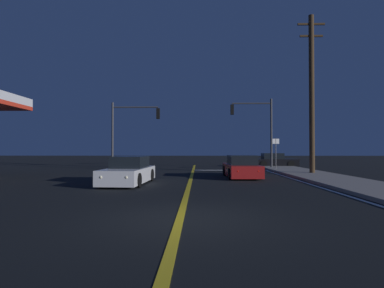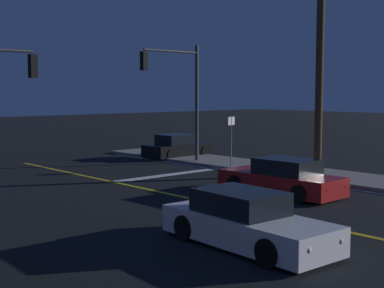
{
  "view_description": "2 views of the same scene",
  "coord_description": "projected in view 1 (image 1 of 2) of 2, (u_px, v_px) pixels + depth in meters",
  "views": [
    {
      "loc": [
        0.46,
        -7.6,
        1.67
      ],
      "look_at": [
        -0.08,
        17.05,
        2.12
      ],
      "focal_mm": 29.27,
      "sensor_mm": 36.0,
      "label": 1
    },
    {
      "loc": [
        -12.76,
        -1.08,
        3.73
      ],
      "look_at": [
        -1.01,
        11.87,
        2.08
      ],
      "focal_mm": 51.37,
      "sensor_mm": 36.0,
      "label": 2
    }
  ],
  "objects": [
    {
      "name": "street_sign_corner",
      "position": [
        276.0,
        149.0,
        24.83
      ],
      "size": [
        0.56,
        0.13,
        2.59
      ],
      "color": "slate",
      "rests_on": "ground"
    },
    {
      "name": "car_far_approaching_white",
      "position": [
        129.0,
        172.0,
        15.38
      ],
      "size": [
        2.02,
        4.7,
        1.34
      ],
      "rotation": [
        0.0,
        0.0,
        3.09
      ],
      "color": "silver",
      "rests_on": "ground"
    },
    {
      "name": "traffic_signal_far_left",
      "position": [
        130.0,
        125.0,
        26.53
      ],
      "size": [
        4.11,
        0.28,
        5.69
      ],
      "color": "#38383D",
      "rests_on": "ground"
    },
    {
      "name": "stop_bar",
      "position": [
        231.0,
        170.0,
        25.38
      ],
      "size": [
        6.08,
        0.5,
        0.01
      ],
      "primitive_type": "cube",
      "color": "white",
      "rests_on": "ground"
    },
    {
      "name": "utility_pole_right",
      "position": [
        312.0,
        92.0,
        20.81
      ],
      "size": [
        1.81,
        0.34,
        10.67
      ],
      "color": "#42301E",
      "rests_on": "ground"
    },
    {
      "name": "lane_line_center",
      "position": [
        191.0,
        180.0,
        17.26
      ],
      "size": [
        0.2,
        32.94,
        0.01
      ],
      "primitive_type": "cube",
      "color": "gold",
      "rests_on": "ground"
    },
    {
      "name": "lane_line_edge_right",
      "position": [
        297.0,
        180.0,
        17.13
      ],
      "size": [
        0.16,
        32.94,
        0.01
      ],
      "primitive_type": "cube",
      "color": "white",
      "rests_on": "ground"
    },
    {
      "name": "car_side_waiting_red",
      "position": [
        241.0,
        168.0,
        18.92
      ],
      "size": [
        1.98,
        4.73,
        1.34
      ],
      "rotation": [
        0.0,
        0.0,
        0.03
      ],
      "color": "maroon",
      "rests_on": "ground"
    },
    {
      "name": "car_parked_curb_black",
      "position": [
        274.0,
        161.0,
        30.1
      ],
      "size": [
        4.22,
        1.89,
        1.34
      ],
      "rotation": [
        0.0,
        0.0,
        -1.56
      ],
      "color": "black",
      "rests_on": "ground"
    },
    {
      "name": "sidewalk_right",
      "position": [
        331.0,
        179.0,
        17.09
      ],
      "size": [
        3.2,
        34.88,
        0.15
      ],
      "primitive_type": "cube",
      "color": "gray",
      "rests_on": "ground"
    },
    {
      "name": "ground_plane",
      "position": [
        180.0,
        219.0,
        7.57
      ],
      "size": [
        160.0,
        160.0,
        0.0
      ],
      "primitive_type": "plane",
      "color": "black"
    },
    {
      "name": "traffic_signal_near_right",
      "position": [
        257.0,
        122.0,
        27.7
      ],
      "size": [
        3.69,
        0.28,
        6.19
      ],
      "rotation": [
        0.0,
        0.0,
        3.14
      ],
      "color": "#38383D",
      "rests_on": "ground"
    }
  ]
}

